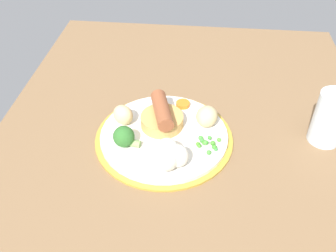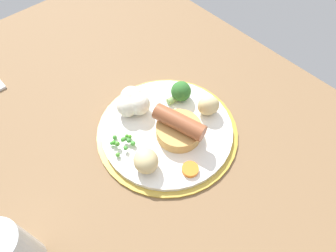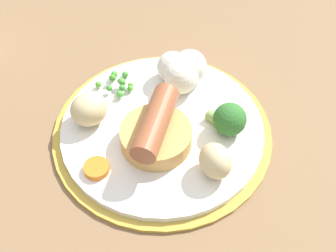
{
  "view_description": "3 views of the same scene",
  "coord_description": "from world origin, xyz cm",
  "px_view_note": "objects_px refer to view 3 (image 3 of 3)",
  "views": [
    {
      "loc": [
        53.0,
        2.33,
        55.21
      ],
      "look_at": [
        -3.52,
        -3.47,
        6.08
      ],
      "focal_mm": 40.0,
      "sensor_mm": 36.0,
      "label": 1
    },
    {
      "loc": [
        -28.12,
        18.22,
        53.03
      ],
      "look_at": [
        -3.96,
        -3.57,
        6.75
      ],
      "focal_mm": 32.0,
      "sensor_mm": 36.0,
      "label": 2
    },
    {
      "loc": [
        -34.5,
        -24.27,
        50.75
      ],
      "look_at": [
        -3.98,
        -5.67,
        6.54
      ],
      "focal_mm": 50.0,
      "sensor_mm": 36.0,
      "label": 3
    }
  ],
  "objects_px": {
    "pea_pile": "(118,83)",
    "carrot_slice_1": "(97,168)",
    "potato_chunk_0": "(89,109)",
    "cauliflower_floret": "(182,70)",
    "broccoli_floret_near": "(229,119)",
    "potato_chunk_2": "(215,161)",
    "dinner_plate": "(162,131)",
    "sausage_pudding": "(156,132)"
  },
  "relations": [
    {
      "from": "broccoli_floret_near",
      "to": "potato_chunk_2",
      "type": "relative_size",
      "value": 1.23
    },
    {
      "from": "dinner_plate",
      "to": "potato_chunk_2",
      "type": "bearing_deg",
      "value": -106.04
    },
    {
      "from": "dinner_plate",
      "to": "broccoli_floret_near",
      "type": "relative_size",
      "value": 5.2
    },
    {
      "from": "cauliflower_floret",
      "to": "potato_chunk_2",
      "type": "xyz_separation_m",
      "value": [
        -0.11,
        -0.11,
        -0.0
      ]
    },
    {
      "from": "pea_pile",
      "to": "potato_chunk_0",
      "type": "distance_m",
      "value": 0.07
    },
    {
      "from": "potato_chunk_2",
      "to": "potato_chunk_0",
      "type": "bearing_deg",
      "value": 94.13
    },
    {
      "from": "potato_chunk_2",
      "to": "pea_pile",
      "type": "bearing_deg",
      "value": 72.94
    },
    {
      "from": "broccoli_floret_near",
      "to": "potato_chunk_0",
      "type": "relative_size",
      "value": 1.12
    },
    {
      "from": "dinner_plate",
      "to": "sausage_pudding",
      "type": "relative_size",
      "value": 2.67
    },
    {
      "from": "dinner_plate",
      "to": "sausage_pudding",
      "type": "bearing_deg",
      "value": -164.57
    },
    {
      "from": "pea_pile",
      "to": "sausage_pudding",
      "type": "bearing_deg",
      "value": -119.62
    },
    {
      "from": "pea_pile",
      "to": "cauliflower_floret",
      "type": "distance_m",
      "value": 0.09
    },
    {
      "from": "pea_pile",
      "to": "carrot_slice_1",
      "type": "distance_m",
      "value": 0.14
    },
    {
      "from": "sausage_pudding",
      "to": "potato_chunk_0",
      "type": "xyz_separation_m",
      "value": [
        -0.01,
        0.09,
        -0.0
      ]
    },
    {
      "from": "pea_pile",
      "to": "potato_chunk_2",
      "type": "xyz_separation_m",
      "value": [
        -0.05,
        -0.18,
        0.01
      ]
    },
    {
      "from": "potato_chunk_0",
      "to": "cauliflower_floret",
      "type": "bearing_deg",
      "value": -28.55
    },
    {
      "from": "dinner_plate",
      "to": "potato_chunk_2",
      "type": "xyz_separation_m",
      "value": [
        -0.03,
        -0.09,
        0.03
      ]
    },
    {
      "from": "potato_chunk_0",
      "to": "potato_chunk_2",
      "type": "distance_m",
      "value": 0.17
    },
    {
      "from": "potato_chunk_0",
      "to": "broccoli_floret_near",
      "type": "bearing_deg",
      "value": -63.77
    },
    {
      "from": "pea_pile",
      "to": "potato_chunk_0",
      "type": "bearing_deg",
      "value": -177.03
    },
    {
      "from": "dinner_plate",
      "to": "potato_chunk_0",
      "type": "relative_size",
      "value": 5.83
    },
    {
      "from": "cauliflower_floret",
      "to": "dinner_plate",
      "type": "bearing_deg",
      "value": -166.62
    },
    {
      "from": "broccoli_floret_near",
      "to": "sausage_pudding",
      "type": "bearing_deg",
      "value": -127.09
    },
    {
      "from": "cauliflower_floret",
      "to": "potato_chunk_0",
      "type": "height_order",
      "value": "cauliflower_floret"
    },
    {
      "from": "dinner_plate",
      "to": "pea_pile",
      "type": "relative_size",
      "value": 5.68
    },
    {
      "from": "pea_pile",
      "to": "broccoli_floret_near",
      "type": "height_order",
      "value": "broccoli_floret_near"
    },
    {
      "from": "cauliflower_floret",
      "to": "carrot_slice_1",
      "type": "height_order",
      "value": "cauliflower_floret"
    },
    {
      "from": "dinner_plate",
      "to": "potato_chunk_0",
      "type": "bearing_deg",
      "value": 114.05
    },
    {
      "from": "cauliflower_floret",
      "to": "potato_chunk_2",
      "type": "bearing_deg",
      "value": -134.93
    },
    {
      "from": "dinner_plate",
      "to": "sausage_pudding",
      "type": "distance_m",
      "value": 0.04
    },
    {
      "from": "sausage_pudding",
      "to": "broccoli_floret_near",
      "type": "height_order",
      "value": "sausage_pudding"
    },
    {
      "from": "potato_chunk_0",
      "to": "carrot_slice_1",
      "type": "height_order",
      "value": "potato_chunk_0"
    },
    {
      "from": "broccoli_floret_near",
      "to": "potato_chunk_0",
      "type": "height_order",
      "value": "same"
    },
    {
      "from": "sausage_pudding",
      "to": "broccoli_floret_near",
      "type": "bearing_deg",
      "value": -61.01
    },
    {
      "from": "sausage_pudding",
      "to": "potato_chunk_0",
      "type": "height_order",
      "value": "sausage_pudding"
    },
    {
      "from": "potato_chunk_2",
      "to": "dinner_plate",
      "type": "bearing_deg",
      "value": 73.96
    },
    {
      "from": "carrot_slice_1",
      "to": "potato_chunk_2",
      "type": "bearing_deg",
      "value": -59.23
    },
    {
      "from": "pea_pile",
      "to": "cauliflower_floret",
      "type": "relative_size",
      "value": 0.72
    },
    {
      "from": "pea_pile",
      "to": "carrot_slice_1",
      "type": "height_order",
      "value": "pea_pile"
    },
    {
      "from": "broccoli_floret_near",
      "to": "pea_pile",
      "type": "bearing_deg",
      "value": -167.9
    },
    {
      "from": "sausage_pudding",
      "to": "cauliflower_floret",
      "type": "distance_m",
      "value": 0.11
    },
    {
      "from": "sausage_pudding",
      "to": "broccoli_floret_near",
      "type": "relative_size",
      "value": 1.95
    }
  ]
}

